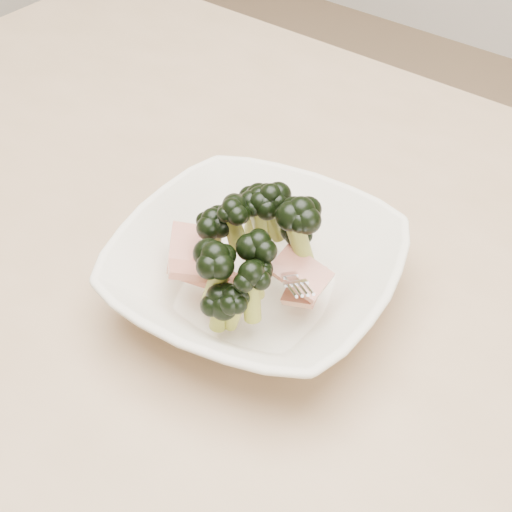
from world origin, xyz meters
name	(u,v)px	position (x,y,z in m)	size (l,w,h in m)	color
dining_table	(235,293)	(0.00, 0.00, 0.65)	(1.20, 0.80, 0.75)	tan
broccoli_dish	(255,267)	(0.08, -0.06, 0.79)	(0.29, 0.29, 0.12)	beige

